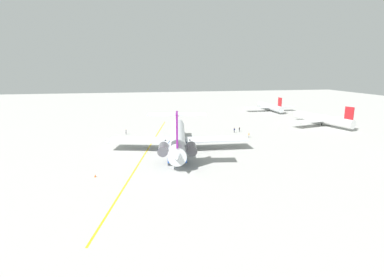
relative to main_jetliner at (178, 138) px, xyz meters
The scene contains 10 objects.
ground 14.22m from the main_jetliner, 115.19° to the right, with size 398.93×398.93×0.00m, color #ADADA8.
main_jetliner is the anchor object (origin of this frame).
airliner_far_left 90.23m from the main_jetliner, 139.63° to the left, with size 26.40×25.99×7.93m.
airliner_mid_left 66.24m from the main_jetliner, 114.05° to the left, with size 28.29×28.24×8.53m.
ground_crew_near_nose 30.20m from the main_jetliner, 130.86° to the left, with size 0.28×0.42×1.76m.
ground_crew_near_tail 27.54m from the main_jetliner, 114.86° to the left, with size 0.41×0.27×1.69m.
ground_crew_portside 32.39m from the main_jetliner, 129.46° to the left, with size 0.29×0.45×1.84m.
ground_crew_starboard 28.10m from the main_jetliner, 150.40° to the right, with size 0.28×0.42×1.73m.
safety_cone_nose 26.28m from the main_jetliner, 49.34° to the right, with size 0.40×0.40×0.55m, color #EA590F.
taxiway_centreline 9.06m from the main_jetliner, 98.26° to the right, with size 91.66×0.36×0.01m, color gold.
Camera 1 is at (85.93, 0.41, 22.03)m, focal length 28.98 mm.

